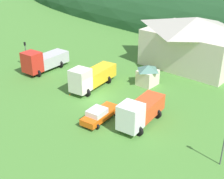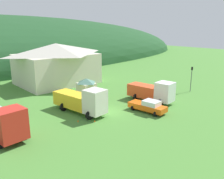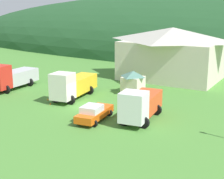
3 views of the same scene
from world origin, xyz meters
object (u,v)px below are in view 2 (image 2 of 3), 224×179
Objects in this scene: depot_building at (56,63)px; heavy_rig_white at (153,91)px; play_shed_cream at (86,87)px; traffic_cone_near_pickup at (78,122)px; traffic_light_east at (191,77)px; crane_truck_red at (2,122)px; heavy_rig_striped at (82,101)px; service_pickup_orange at (148,106)px; traffic_cone_mid_row at (95,122)px.

depot_building reaches higher than heavy_rig_white.
traffic_cone_near_pickup is at bearing -131.59° from play_shed_cream.
heavy_rig_white is at bearing -59.46° from play_shed_cream.
depot_building is at bearing 123.71° from traffic_light_east.
heavy_rig_white is at bearing 77.27° from crane_truck_red.
play_shed_cream is 0.67× the size of traffic_light_east.
heavy_rig_white is at bearing -77.69° from depot_building.
service_pickup_orange is (6.72, -5.52, -0.89)m from heavy_rig_striped.
play_shed_cream is at bearing -179.08° from service_pickup_orange.
heavy_rig_striped is 16.85× the size of traffic_cone_near_pickup.
crane_truck_red is 30.52m from traffic_light_east.
crane_truck_red is 8.35m from traffic_cone_near_pickup.
service_pickup_orange is at bearing -88.47° from depot_building.
play_shed_cream is 5.90× the size of traffic_cone_near_pickup.
depot_building is at bearing 71.88° from traffic_cone_mid_row.
traffic_cone_mid_row is at bearing -108.12° from depot_building.
heavy_rig_striped is at bearing 169.18° from traffic_light_east.
heavy_rig_white is 4.57m from service_pickup_orange.
heavy_rig_striped is (10.11, 0.34, -0.00)m from crane_truck_red.
depot_building is 22.11m from traffic_cone_mid_row.
heavy_rig_striped is 20.58m from traffic_light_east.
depot_building is 23.00m from service_pickup_orange.
depot_building reaches higher than service_pickup_orange.
crane_truck_red is at bearing -96.23° from heavy_rig_striped.
depot_building is 24.04m from crane_truck_red.
heavy_rig_striped reaches higher than traffic_cone_near_pickup.
play_shed_cream is 11.19m from traffic_cone_mid_row.
traffic_cone_near_pickup is at bearing -102.13° from heavy_rig_white.
service_pickup_orange is 10.76× the size of traffic_cone_near_pickup.
service_pickup_orange is at bearing 42.47° from heavy_rig_striped.
heavy_rig_striped reaches higher than service_pickup_orange.
heavy_rig_white reaches higher than service_pickup_orange.
depot_building reaches higher than traffic_light_east.
heavy_rig_white reaches higher than traffic_cone_mid_row.
traffic_light_east is 21.01m from traffic_cone_mid_row.
heavy_rig_white reaches higher than traffic_cone_near_pickup.
crane_truck_red is 1.47× the size of service_pickup_orange.
service_pickup_orange is 7.71m from traffic_cone_mid_row.
heavy_rig_white is (20.69, -2.87, -0.05)m from crane_truck_red.
traffic_cone_mid_row reaches higher than traffic_cone_near_pickup.
crane_truck_red is (-16.23, -17.59, -2.33)m from depot_building.
traffic_cone_near_pickup is at bearing -118.09° from service_pickup_orange.
service_pickup_orange is at bearing 68.06° from crane_truck_red.
traffic_light_east is (30.31, -3.52, 0.93)m from crane_truck_red.
depot_building is 5.16× the size of play_shed_cream.
traffic_cone_mid_row is (-5.76, -9.47, -1.51)m from play_shed_cream.
heavy_rig_white reaches higher than play_shed_cream.
play_shed_cream is 0.55× the size of service_pickup_orange.
service_pickup_orange is (0.61, -22.76, -3.22)m from depot_building.
traffic_light_east is (9.62, -0.65, 0.99)m from heavy_rig_white.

